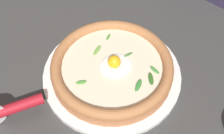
{
  "coord_description": "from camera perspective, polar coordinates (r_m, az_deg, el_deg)",
  "views": [
    {
      "loc": [
        0.28,
        0.3,
        0.55
      ],
      "look_at": [
        0.03,
        -0.01,
        0.03
      ],
      "focal_mm": 47.82,
      "sensor_mm": 36.0,
      "label": 1
    }
  ],
  "objects": [
    {
      "name": "pizza",
      "position": [
        0.65,
        0.01,
        -0.02
      ],
      "size": [
        0.27,
        0.27,
        0.05
      ],
      "color": "#B57147",
      "rests_on": "pizza_plate"
    },
    {
      "name": "pizza_plate",
      "position": [
        0.67,
        0.0,
        -1.34
      ],
      "size": [
        0.31,
        0.31,
        0.01
      ],
      "primitive_type": "cylinder",
      "color": "white",
      "rests_on": "ground"
    },
    {
      "name": "pizza_cutter",
      "position": [
        0.62,
        -18.94,
        -7.64
      ],
      "size": [
        0.15,
        0.05,
        0.08
      ],
      "color": "silver",
      "rests_on": "ground"
    },
    {
      "name": "ground_plane",
      "position": [
        0.7,
        2.76,
        -1.64
      ],
      "size": [
        2.4,
        2.4,
        0.03
      ],
      "primitive_type": "cube",
      "color": "#3A3A39",
      "rests_on": "ground"
    }
  ]
}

